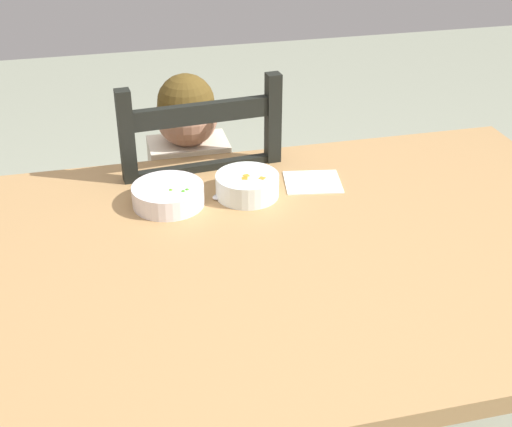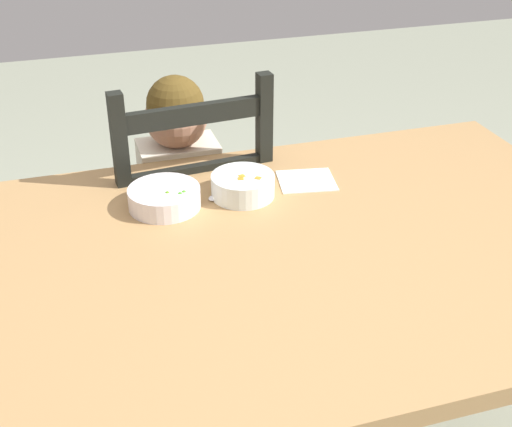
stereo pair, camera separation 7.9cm
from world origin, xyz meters
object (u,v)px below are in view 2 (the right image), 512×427
Objects in this scene: dining_table at (298,279)px; dining_chair at (186,238)px; child_figure at (182,189)px; bowl_of_peas at (164,197)px; spoon at (224,195)px; bowl_of_carrots at (243,185)px.

dining_table is 0.60m from dining_chair.
child_figure is 0.34m from bowl_of_peas.
dining_table is at bearing -68.86° from spoon.
dining_chair reaches higher than child_figure.
child_figure is at bearing -149.13° from dining_chair.
bowl_of_peas is 0.19m from bowl_of_carrots.
child_figure reaches higher than bowl_of_peas.
bowl_of_peas is 0.15m from spoon.
bowl_of_peas is 1.25× the size of spoon.
spoon is (-0.05, 0.01, -0.02)m from bowl_of_carrots.
bowl_of_peas is (-0.25, 0.25, 0.11)m from dining_table.
dining_chair is at bearing 104.86° from dining_table.
dining_chair reaches higher than bowl_of_peas.
spoon is at bearing 111.14° from dining_table.
bowl_of_carrots is at bearing -9.43° from spoon.
bowl_of_carrots is (0.09, -0.30, 0.31)m from dining_chair.
dining_chair is 1.04× the size of child_figure.
bowl_of_carrots is 0.05m from spoon.
dining_table is 0.28m from bowl_of_carrots.
child_figure reaches higher than dining_table.
bowl_of_peas is at bearing 134.31° from dining_table.
child_figure is at bearing 71.91° from bowl_of_peas.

